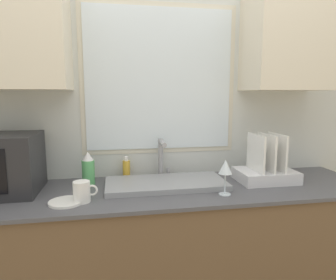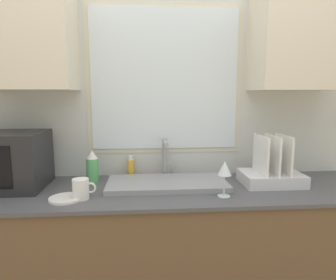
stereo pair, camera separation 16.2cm
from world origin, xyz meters
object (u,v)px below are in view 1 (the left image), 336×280
at_px(faucet, 162,155).
at_px(spray_bottle, 88,169).
at_px(soap_bottle, 126,169).
at_px(mug_near_sink, 82,192).
at_px(wine_glass, 225,168).
at_px(dish_rack, 266,170).

distance_m(faucet, spray_bottle, 0.45).
distance_m(soap_bottle, mug_near_sink, 0.46).
bearing_deg(faucet, mug_near_sink, -141.69).
height_order(soap_bottle, mug_near_sink, soap_bottle).
bearing_deg(soap_bottle, faucet, -8.86).
xyz_separation_m(soap_bottle, wine_glass, (0.50, -0.41, 0.08)).
xyz_separation_m(faucet, dish_rack, (0.61, -0.18, -0.08)).
height_order(dish_rack, wine_glass, dish_rack).
bearing_deg(spray_bottle, mug_near_sink, -91.31).
bearing_deg(wine_glass, mug_near_sink, 178.56).
height_order(dish_rack, mug_near_sink, dish_rack).
bearing_deg(spray_bottle, dish_rack, -6.79).
bearing_deg(faucet, soap_bottle, 171.14).
xyz_separation_m(dish_rack, wine_glass, (-0.33, -0.19, 0.08)).
relative_size(spray_bottle, mug_near_sink, 1.64).
bearing_deg(dish_rack, soap_bottle, 165.34).
relative_size(dish_rack, wine_glass, 1.83).
relative_size(soap_bottle, wine_glass, 0.75).
relative_size(dish_rack, mug_near_sink, 2.90).
xyz_separation_m(mug_near_sink, wine_glass, (0.73, -0.02, 0.09)).
height_order(soap_bottle, wine_glass, wine_glass).
xyz_separation_m(spray_bottle, wine_glass, (0.72, -0.32, 0.05)).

